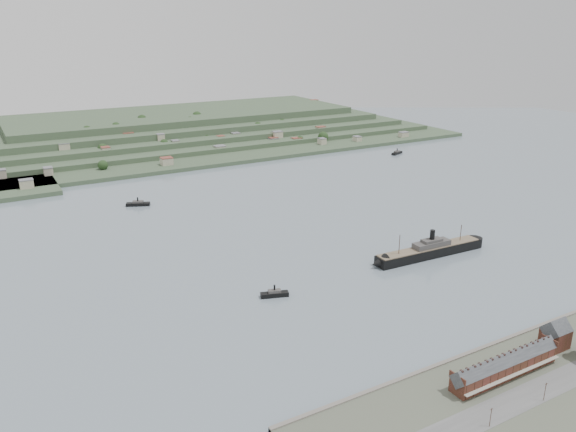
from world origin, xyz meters
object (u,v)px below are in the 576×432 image
steamship (426,251)px  gabled_building (555,334)px  tugboat (275,294)px  terrace_row (505,365)px

steamship → gabled_building: bearing=-103.0°
tugboat → gabled_building: bearing=-52.4°
steamship → tugboat: 109.79m
terrace_row → steamship: bearing=61.1°
terrace_row → tugboat: 122.89m
terrace_row → tugboat: size_ratio=3.52×
gabled_building → terrace_row: bearing=-173.9°
gabled_building → steamship: (25.37, 109.89, -4.30)m
tugboat → terrace_row: bearing=-67.5°
gabled_building → tugboat: gabled_building is taller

